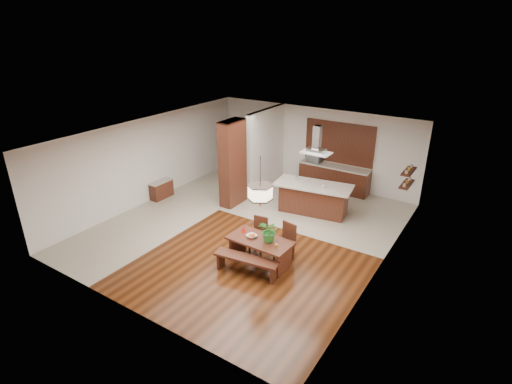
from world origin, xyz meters
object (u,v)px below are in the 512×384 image
Objects in this scene: fruit_bowl at (252,236)px; kitchen_island at (313,198)px; range_hood at (317,140)px; dining_bench at (246,266)px; foliage_plant at (270,231)px; dining_table at (260,246)px; island_cup at (323,186)px; dining_chair_left at (258,234)px; microwave at (315,158)px; hallway_console at (161,190)px; dining_chair_right at (284,242)px; pendant_lantern at (260,183)px.

kitchen_island is (0.10, 3.46, -0.21)m from fruit_bowl.
fruit_bowl is 3.88m from range_hood.
foliage_plant is (0.27, 0.65, 0.74)m from dining_bench.
dining_table is 3.38m from island_cup.
dining_bench is 4.05m from kitchen_island.
dining_chair_left is at bearing -102.46° from island_cup.
dining_bench is at bearing -77.96° from dining_chair_left.
microwave is (-0.75, 5.08, 0.63)m from dining_chair_left.
hallway_console is at bearing 160.37° from dining_chair_left.
dining_table is 15.23× the size of island_cup.
dining_chair_right is 1.11× the size of range_hood.
dining_chair_left is (-0.38, 1.12, 0.24)m from dining_bench.
foliage_plant is 3.73m from range_hood.
range_hood is at bearing 112.34° from dining_chair_right.
island_cup is at bearing 70.90° from dining_chair_left.
dining_table is at bearing 0.00° from pendant_lantern.
fruit_bowl is 3.39m from island_cup.
dining_chair_left is 0.83m from dining_chair_right.
kitchen_island is at bearing 162.54° from island_cup.
dining_table is at bearing -119.75° from dining_chair_right.
dining_chair_right is (0.43, 0.49, -0.01)m from dining_table.
fruit_bowl is 5.70m from microwave.
microwave is (-1.12, 6.20, 0.87)m from dining_bench.
range_hood is at bearing 78.36° from dining_chair_left.
foliage_plant is 0.22× the size of kitchen_island.
hallway_console is 5.75m from range_hood.
pendant_lantern is (0.02, 0.60, 2.01)m from dining_bench.
fruit_bowl reaches higher than hallway_console.
pendant_lantern reaches higher than dining_chair_right.
range_hood is (5.01, 1.83, 2.15)m from hallway_console.
microwave reaches higher than kitchen_island.
microwave reaches higher than dining_chair_left.
island_cup is (0.24, 3.92, 0.82)m from dining_bench.
dining_chair_right is (0.83, -0.03, 0.03)m from dining_chair_left.
dining_table is at bearing -59.22° from dining_chair_left.
foliage_plant is at bearing -83.44° from range_hood.
fruit_bowl is (4.90, -1.63, 0.41)m from hallway_console.
hallway_console is at bearing 162.59° from pendant_lantern.
hallway_console is at bearing 161.63° from fruit_bowl.
dining_table is 2.92× the size of foliage_plant.
pendant_lantern reaches higher than dining_bench.
hallway_console is 1.60× the size of microwave.
island_cup is (5.37, 1.71, 0.73)m from hallway_console.
island_cup reaches higher than dining_bench.
range_hood is 8.16× the size of island_cup.
pendant_lantern is at bearing -87.65° from range_hood.
kitchen_island is at bearing 78.36° from dining_chair_left.
dining_bench is at bearing -68.87° from fruit_bowl.
hallway_console reaches higher than dining_bench.
dining_table is at bearing -70.30° from microwave.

